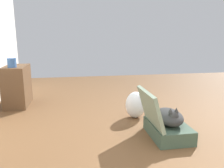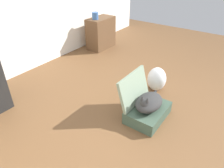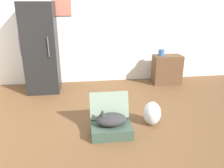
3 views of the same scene
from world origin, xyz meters
name	(u,v)px [view 1 (image 1 of 3)]	position (x,y,z in m)	size (l,w,h in m)	color
ground_plane	(169,138)	(0.00, 0.00, 0.00)	(7.68, 7.68, 0.00)	brown
suitcase_base	(168,130)	(0.04, 0.00, 0.07)	(0.54, 0.38, 0.15)	#384C3D
suitcase_lid	(150,108)	(0.04, 0.21, 0.33)	(0.54, 0.38, 0.04)	gray
cat	(169,117)	(0.03, 0.00, 0.23)	(0.49, 0.28, 0.21)	#2D2D2D
plastic_bag_white	(136,105)	(0.66, 0.19, 0.17)	(0.25, 0.26, 0.35)	silver
side_table	(17,86)	(1.50, 1.85, 0.31)	(0.60, 0.33, 0.62)	brown
vase_tall	(12,63)	(1.35, 1.86, 0.68)	(0.12, 0.12, 0.13)	#38609E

